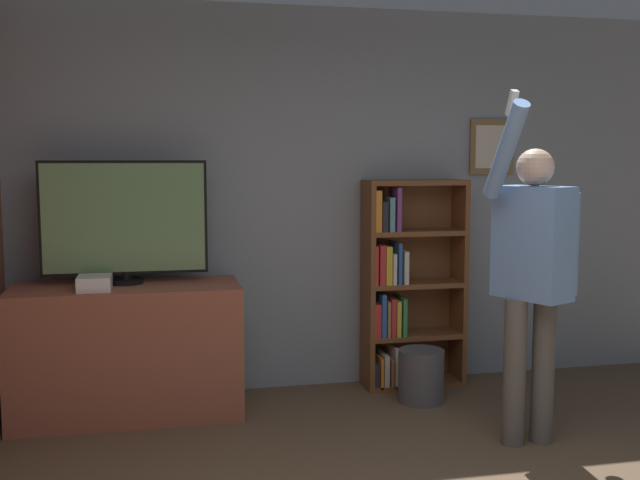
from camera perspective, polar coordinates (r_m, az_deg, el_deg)
The scene contains 7 objects.
wall_back at distance 5.35m, azimuth -1.23°, elevation 3.08°, with size 6.03×0.09×2.70m.
tv_ledge at distance 4.98m, azimuth -14.44°, elevation -8.18°, with size 1.42×0.60×0.84m.
television at distance 4.93m, azimuth -14.67°, elevation 1.45°, with size 1.04×0.22×0.79m.
game_console at distance 4.77m, azimuth -16.80°, elevation -3.16°, with size 0.20×0.23×0.09m.
bookshelf at distance 5.42m, azimuth 6.37°, elevation -3.48°, with size 0.73×0.28×1.49m.
person at distance 4.41m, azimuth 15.88°, elevation -2.02°, with size 0.57×0.56×2.01m.
waste_bin at distance 5.20m, azimuth 7.71°, elevation -10.21°, with size 0.31×0.31×0.36m.
Camera 1 is at (-1.02, -2.31, 1.65)m, focal length 42.00 mm.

